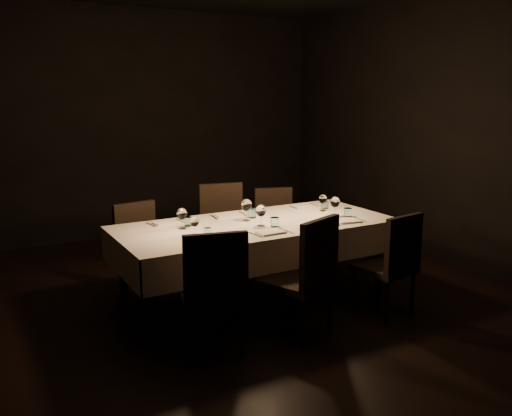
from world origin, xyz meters
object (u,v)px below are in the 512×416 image
chair_near_center (306,272)px  chair_far_left (140,244)px  chair_far_right (275,224)px  chair_near_left (213,287)px  dining_table (256,231)px  chair_far_center (224,226)px  chair_near_right (392,260)px

chair_near_center → chair_far_left: size_ratio=1.11×
chair_near_center → chair_far_right: size_ratio=1.12×
chair_near_left → chair_far_right: bearing=-120.4°
chair_near_left → chair_far_right: 2.15m
dining_table → chair_near_center: (-0.02, -0.83, -0.15)m
chair_far_left → chair_far_right: 1.56m
chair_near_left → chair_far_left: 1.48m
chair_near_left → chair_far_center: 1.81m
chair_near_right → chair_far_right: (-0.17, 1.66, -0.02)m
chair_near_center → chair_far_center: (0.11, 1.68, -0.00)m
chair_far_left → chair_far_right: chair_far_left is taller
chair_far_left → dining_table: bearing=-51.0°
chair_near_right → chair_near_center: bearing=-9.2°
dining_table → chair_near_center: size_ratio=2.55×
chair_near_center → chair_far_right: chair_near_center is taller
chair_near_center → chair_far_right: (0.73, 1.65, -0.05)m
chair_near_right → chair_far_left: chair_near_right is taller
chair_near_center → chair_far_center: chair_near_center is taller
chair_far_left → chair_far_center: 0.95m
chair_near_left → chair_near_center: bearing=-173.7°
chair_far_left → chair_far_center: (0.94, 0.10, 0.04)m
chair_far_left → chair_near_right: bearing=-52.2°
chair_near_right → chair_far_left: 2.34m
chair_near_center → chair_far_right: 1.80m
dining_table → chair_far_right: 1.10m
dining_table → chair_far_center: chair_far_center is taller
chair_far_left → chair_far_right: (1.56, 0.08, -0.00)m
dining_table → chair_far_center: (0.09, 0.85, -0.15)m
chair_far_center → chair_far_right: (0.62, -0.02, -0.04)m
chair_far_center → chair_far_right: 0.62m
chair_far_right → chair_far_center: bearing=-164.2°
chair_near_right → chair_far_center: bearing=-73.6°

